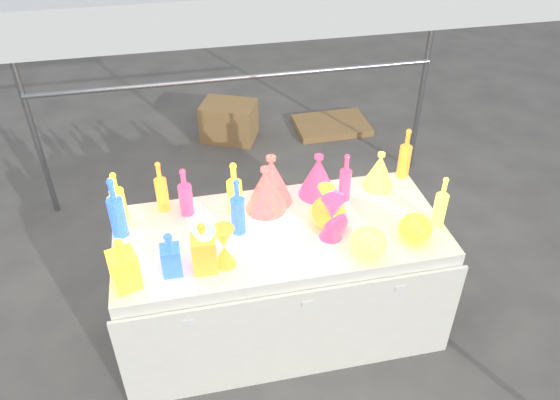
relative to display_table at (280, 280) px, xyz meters
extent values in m
plane|color=slate|center=(0.00, 0.01, -0.37)|extent=(80.00, 80.00, 0.00)
cylinder|color=gray|center=(-1.50, 1.51, 0.83)|extent=(0.04, 0.04, 2.40)
cylinder|color=gray|center=(1.50, 1.51, 0.83)|extent=(0.04, 0.04, 2.40)
cylinder|color=gray|center=(0.00, 1.48, 0.63)|extent=(3.00, 0.04, 0.04)
cube|color=white|center=(0.00, 0.01, 0.00)|extent=(1.80, 0.80, 0.75)
cube|color=white|center=(0.00, -0.41, -0.04)|extent=(1.84, 0.02, 0.68)
cube|color=white|center=(-0.55, -0.42, 0.23)|extent=(0.06, 0.00, 0.03)
cube|color=white|center=(0.05, -0.42, 0.23)|extent=(0.06, 0.00, 0.03)
cube|color=white|center=(0.55, -0.42, 0.23)|extent=(0.06, 0.00, 0.03)
cube|color=#A77D4B|center=(0.01, 2.36, -0.20)|extent=(0.59, 0.53, 0.36)
cube|color=#A77D4B|center=(1.02, 2.34, -0.34)|extent=(0.71, 0.51, 0.06)
camera|label=1|loc=(-0.48, -2.25, 2.28)|focal=35.00mm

